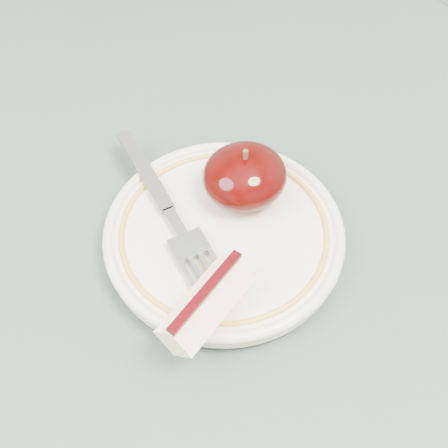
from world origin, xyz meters
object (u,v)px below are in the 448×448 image
plate (224,235)px  fork (169,211)px  apple_half (245,176)px  table (161,386)px

plate → fork: 0.05m
apple_half → table: bearing=-151.0°
fork → plate: bearing=-137.8°
plate → apple_half: size_ratio=2.78×
apple_half → fork: size_ratio=0.38×
fork → table: bearing=147.0°
apple_half → fork: apple_half is taller
table → apple_half: size_ratio=13.59×
table → plate: 0.14m
table → plate: bearing=25.9°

